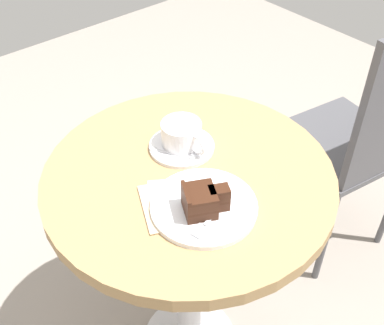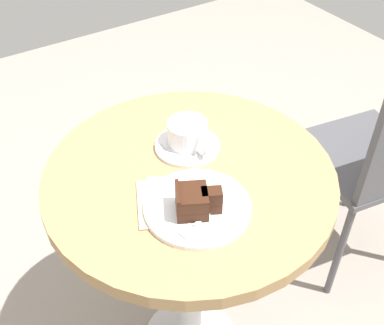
% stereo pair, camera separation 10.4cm
% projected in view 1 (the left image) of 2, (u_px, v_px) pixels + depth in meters
% --- Properties ---
extents(cafe_table, '(0.66, 0.66, 0.75)m').
position_uv_depth(cafe_table, '(189.00, 213.00, 1.17)').
color(cafe_table, '#A37F51').
rests_on(cafe_table, ground).
extents(saucer, '(0.16, 0.16, 0.01)m').
position_uv_depth(saucer, '(182.00, 146.00, 1.14)').
color(saucer, white).
rests_on(saucer, cafe_table).
extents(coffee_cup, '(0.13, 0.10, 0.06)m').
position_uv_depth(coffee_cup, '(182.00, 134.00, 1.12)').
color(coffee_cup, white).
rests_on(coffee_cup, saucer).
extents(teaspoon, '(0.10, 0.06, 0.00)m').
position_uv_depth(teaspoon, '(166.00, 152.00, 1.12)').
color(teaspoon, silver).
rests_on(teaspoon, saucer).
extents(cake_plate, '(0.22, 0.22, 0.01)m').
position_uv_depth(cake_plate, '(204.00, 206.00, 0.99)').
color(cake_plate, white).
rests_on(cake_plate, cafe_table).
extents(cake_slice, '(0.09, 0.10, 0.06)m').
position_uv_depth(cake_slice, '(202.00, 201.00, 0.96)').
color(cake_slice, '#422619').
rests_on(cake_slice, cake_plate).
extents(fork, '(0.05, 0.13, 0.00)m').
position_uv_depth(fork, '(209.00, 220.00, 0.95)').
color(fork, silver).
rests_on(fork, cake_plate).
extents(napkin, '(0.21, 0.22, 0.00)m').
position_uv_depth(napkin, '(181.00, 203.00, 1.01)').
color(napkin, beige).
rests_on(napkin, cafe_table).
extents(cafe_chair, '(0.44, 0.44, 0.95)m').
position_uv_depth(cafe_chair, '(369.00, 132.00, 1.51)').
color(cafe_chair, '#4C4C51').
rests_on(cafe_chair, ground).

